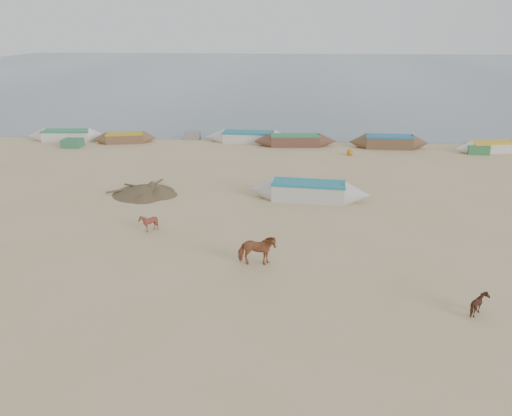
% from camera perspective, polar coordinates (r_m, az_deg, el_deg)
% --- Properties ---
extents(ground, '(140.00, 140.00, 0.00)m').
position_cam_1_polar(ground, '(19.23, -0.91, -6.96)').
color(ground, tan).
rests_on(ground, ground).
extents(sea, '(160.00, 160.00, 0.00)m').
position_cam_1_polar(sea, '(99.41, 3.52, 15.29)').
color(sea, slate).
rests_on(sea, ground).
extents(cow_adult, '(1.51, 0.78, 1.24)m').
position_cam_1_polar(cow_adult, '(19.25, 0.10, -4.86)').
color(cow_adult, '#975531').
rests_on(cow_adult, ground).
extents(calf_front, '(0.80, 0.72, 0.84)m').
position_cam_1_polar(calf_front, '(22.90, -12.21, -1.64)').
color(calf_front, maroon).
rests_on(calf_front, ground).
extents(calf_right, '(0.77, 0.85, 0.73)m').
position_cam_1_polar(calf_right, '(17.75, 24.22, -10.09)').
color(calf_right, '#54291B').
rests_on(calf_right, ground).
extents(near_canoe, '(6.60, 2.01, 0.99)m').
position_cam_1_polar(near_canoe, '(26.49, 6.01, 1.93)').
color(near_canoe, beige).
rests_on(near_canoe, ground).
extents(debris_pile, '(3.49, 3.49, 0.43)m').
position_cam_1_polar(debris_pile, '(28.17, -12.73, 2.07)').
color(debris_pile, brown).
rests_on(debris_pile, ground).
extents(waterline_canoes, '(57.08, 3.78, 0.96)m').
position_cam_1_polar(waterline_canoes, '(38.52, 1.34, 7.80)').
color(waterline_canoes, brown).
rests_on(waterline_canoes, ground).
extents(beach_clutter, '(47.83, 5.31, 0.64)m').
position_cam_1_polar(beach_clutter, '(38.04, 8.38, 7.23)').
color(beach_clutter, '#326F4B').
rests_on(beach_clutter, ground).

